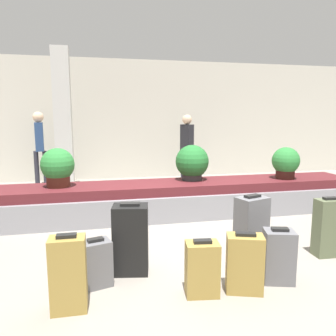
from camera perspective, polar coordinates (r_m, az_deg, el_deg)
name	(u,v)px	position (r m, az deg, el deg)	size (l,w,h in m)	color
ground_plane	(189,244)	(4.49, 3.74, -13.00)	(18.00, 18.00, 0.00)	gray
back_wall	(139,120)	(9.11, -5.00, 8.36)	(18.00, 0.06, 3.20)	beige
carousel	(168,199)	(5.64, 0.00, -5.48)	(6.99, 0.99, 0.57)	gray
pillar	(63,120)	(7.86, -17.80, 7.91)	(0.38, 0.38, 3.20)	silver
suitcase_0	(96,263)	(3.45, -12.38, -15.88)	(0.33, 0.28, 0.49)	slate
suitcase_1	(131,239)	(3.61, -6.52, -12.18)	(0.41, 0.33, 0.78)	black
suitcase_2	(328,228)	(4.45, 26.15, -9.29)	(0.33, 0.21, 0.73)	#5B6647
suitcase_3	(202,269)	(3.23, 5.97, -17.02)	(0.33, 0.25, 0.54)	#A3843D
suitcase_4	(279,256)	(3.62, 18.69, -14.31)	(0.35, 0.31, 0.57)	slate
suitcase_5	(245,263)	(3.34, 13.19, -15.86)	(0.39, 0.31, 0.59)	#A3843D
suitcase_6	(68,274)	(3.08, -16.97, -17.25)	(0.31, 0.21, 0.69)	#A3843D
suitcase_7	(251,229)	(4.01, 14.29, -10.19)	(0.41, 0.34, 0.79)	slate
potted_plant_0	(192,163)	(5.78, 4.22, 0.91)	(0.59, 0.59, 0.62)	#2D2D2D
potted_plant_1	(58,167)	(5.48, -18.66, 0.15)	(0.53, 0.53, 0.62)	#4C2319
potted_plant_2	(286,163)	(6.27, 19.81, 0.90)	(0.49, 0.49, 0.57)	#381914
traveler_0	(187,142)	(8.36, 3.31, 4.52)	(0.31, 0.37, 1.73)	#282833
traveler_1	(40,142)	(8.46, -21.47, 4.31)	(0.31, 0.34, 1.80)	#282833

